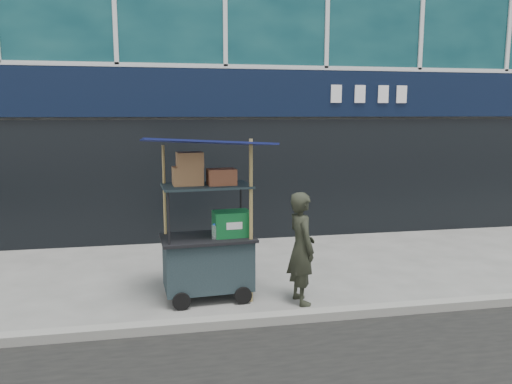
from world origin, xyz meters
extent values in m
plane|color=#61605C|center=(0.00, 0.00, 0.00)|extent=(80.00, 80.00, 0.00)
cube|color=gray|center=(0.00, -0.20, 0.06)|extent=(80.00, 0.18, 0.12)
cube|color=black|center=(0.00, 3.86, 2.90)|extent=(15.68, 0.06, 0.90)
cube|color=black|center=(0.00, 3.90, 1.20)|extent=(15.68, 0.04, 2.40)
cube|color=black|center=(-0.67, 0.81, 0.49)|extent=(1.22, 0.77, 0.68)
cylinder|color=black|center=(-1.06, 0.42, 0.12)|extent=(0.24, 0.07, 0.23)
cylinder|color=black|center=(-0.24, 0.48, 0.12)|extent=(0.24, 0.07, 0.23)
cube|color=black|center=(-0.67, 0.81, 0.85)|extent=(1.30, 0.85, 0.04)
cylinder|color=black|center=(-1.19, 0.48, 1.20)|extent=(0.03, 0.03, 0.73)
cylinder|color=black|center=(-0.12, 0.56, 1.20)|extent=(0.03, 0.03, 0.73)
cylinder|color=black|center=(-1.23, 1.07, 1.20)|extent=(0.03, 0.03, 0.73)
cylinder|color=black|center=(-0.16, 1.14, 1.20)|extent=(0.03, 0.03, 0.73)
cube|color=black|center=(-0.67, 0.81, 1.56)|extent=(1.22, 0.77, 0.03)
cylinder|color=olive|center=(-0.12, 0.56, 1.10)|extent=(0.05, 0.05, 2.20)
cylinder|color=olive|center=(-1.23, 1.07, 1.05)|extent=(0.04, 0.04, 2.10)
cube|color=#0C1044|center=(-0.67, 0.81, 2.15)|extent=(1.74, 1.29, 0.19)
cube|color=#0D5724|center=(-0.34, 0.79, 1.04)|extent=(0.51, 0.38, 0.34)
cylinder|color=silver|center=(-0.60, 0.62, 0.97)|extent=(0.07, 0.07, 0.20)
cylinder|color=blue|center=(-0.60, 0.62, 1.07)|extent=(0.03, 0.03, 0.02)
cube|color=brown|center=(-0.92, 0.84, 1.70)|extent=(0.41, 0.32, 0.24)
cube|color=brown|center=(-0.47, 0.78, 1.69)|extent=(0.39, 0.30, 0.21)
cube|color=brown|center=(-0.89, 0.83, 1.92)|extent=(0.36, 0.28, 0.20)
imported|color=#262A1F|center=(0.54, 0.41, 0.75)|extent=(0.43, 0.59, 1.51)
camera|label=1|loc=(-1.27, -5.79, 2.53)|focal=35.00mm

